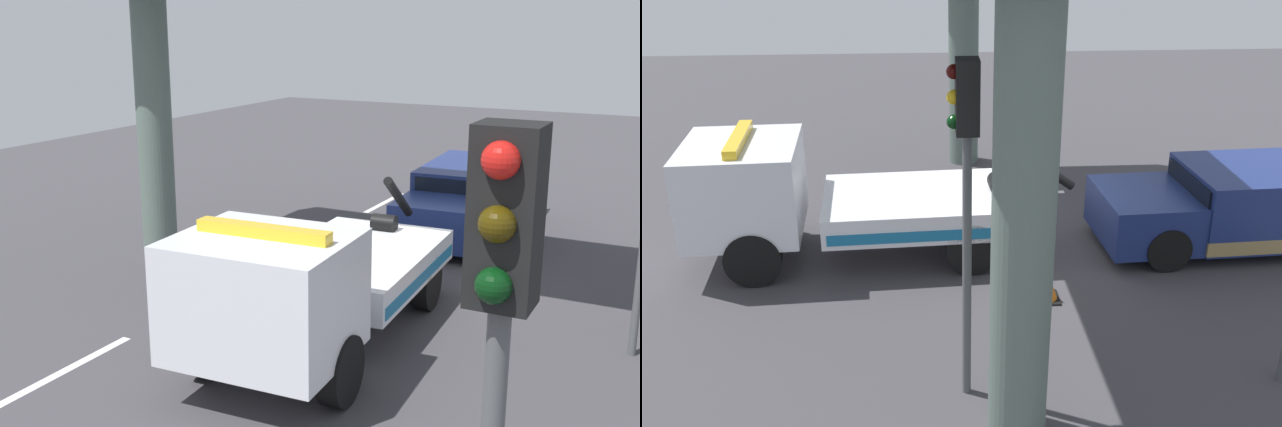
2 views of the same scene
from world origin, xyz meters
TOP-DOWN VIEW (x-y plane):
  - ground_plane at (0.00, 0.00)m, footprint 60.00×40.00m
  - lane_stripe_west at (-6.00, -2.93)m, footprint 2.60×0.16m
  - lane_stripe_mid at (0.00, -2.93)m, footprint 2.60×0.16m
  - lane_stripe_east at (6.00, -2.93)m, footprint 2.60×0.16m
  - tow_truck_white at (3.90, 0.04)m, footprint 7.31×2.71m
  - towed_van_green at (-4.24, -0.00)m, footprint 5.31×2.46m
  - traffic_light_mid at (10.02, 4.48)m, footprint 0.39×0.32m
  - traffic_cone_orange at (0.00, 1.99)m, footprint 0.53×0.53m

SIDE VIEW (x-z plane):
  - ground_plane at x=0.00m, z-range -0.10..0.00m
  - lane_stripe_west at x=-6.00m, z-range 0.00..0.01m
  - lane_stripe_mid at x=0.00m, z-range 0.00..0.01m
  - lane_stripe_east at x=6.00m, z-range 0.00..0.01m
  - traffic_cone_orange at x=0.00m, z-range -0.02..0.61m
  - towed_van_green at x=-4.24m, z-range -0.01..1.57m
  - tow_truck_white at x=3.90m, z-range -0.03..2.43m
  - traffic_light_mid at x=10.02m, z-range 1.05..5.70m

